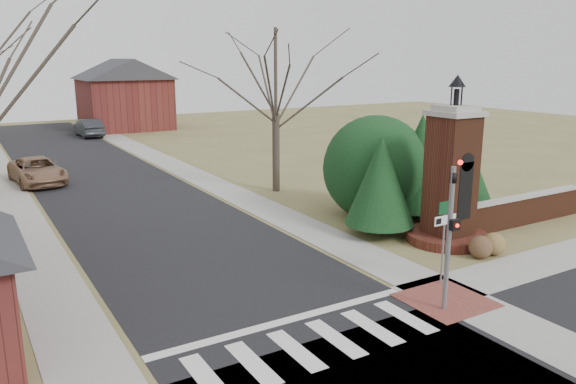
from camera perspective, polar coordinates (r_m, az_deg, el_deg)
ground at (r=14.18m, az=4.72°, el=-16.51°), size 120.00×120.00×0.00m
main_street at (r=33.50m, az=-17.66°, el=0.65°), size 8.00×70.00×0.01m
crosswalk_zone at (r=14.75m, az=2.85°, el=-15.18°), size 8.00×2.20×0.02m
stop_bar at (r=15.87m, az=-0.22°, el=-12.96°), size 8.00×0.35×0.02m
sidewalk_right_main at (r=34.99m, az=-9.37°, el=1.64°), size 2.00×60.00×0.02m
sidewalk_left at (r=32.77m, az=-26.51°, el=-0.42°), size 2.00×60.00×0.02m
curb_apron at (r=17.73m, az=15.74°, el=-10.55°), size 2.40×2.40×0.02m
traffic_signal_pole at (r=16.23m, az=16.18°, el=-3.13°), size 0.28×0.41×4.50m
sign_post at (r=18.24m, az=15.61°, el=-3.36°), size 0.90×0.07×2.75m
brick_gate_monument at (r=22.59m, az=16.16°, el=0.38°), size 3.20×3.20×6.47m
brick_garden_wall at (r=26.34m, az=22.66°, el=-1.68°), size 7.50×0.50×1.30m
house_distant_right at (r=59.99m, az=-16.32°, el=9.67°), size 8.80×8.80×7.30m
evergreen_near at (r=22.76m, az=9.39°, el=1.18°), size 2.80×2.80×4.10m
evergreen_mid at (r=25.75m, az=13.33°, el=3.10°), size 3.40×3.40×4.70m
evergreen_far at (r=26.64m, az=17.84°, el=1.61°), size 2.40×2.40×3.30m
evergreen_mass at (r=25.75m, az=8.89°, el=2.85°), size 4.80×4.80×4.80m
bare_tree_3 at (r=29.83m, az=-1.27°, el=12.73°), size 7.00×7.00×9.70m
pickup_truck at (r=35.43m, az=-24.12°, el=1.99°), size 2.90×5.52×1.48m
distant_car at (r=55.02m, az=-19.61°, el=6.17°), size 1.93×5.04×1.64m
dry_shrub_left at (r=21.50m, az=18.99°, el=-5.32°), size 0.84×0.84×0.84m
dry_shrub_right at (r=22.02m, az=20.18°, el=-4.97°), size 0.84×0.84×0.84m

